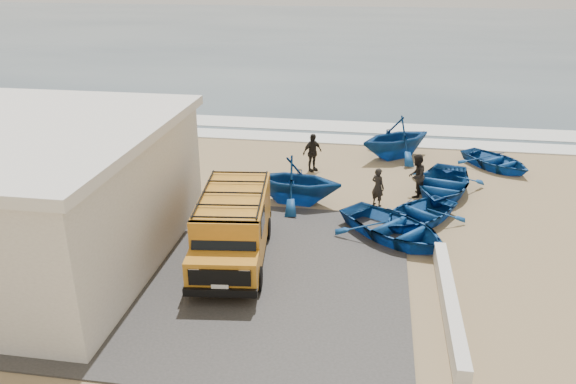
{
  "coord_description": "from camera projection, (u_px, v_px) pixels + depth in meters",
  "views": [
    {
      "loc": [
        2.73,
        -16.12,
        8.76
      ],
      "look_at": [
        -0.1,
        1.76,
        1.2
      ],
      "focal_mm": 35.0,
      "sensor_mm": 36.0,
      "label": 1
    }
  ],
  "objects": [
    {
      "name": "boat_mid_left",
      "position": [
        296.0,
        180.0,
        21.41
      ],
      "size": [
        3.9,
        3.48,
        1.87
      ],
      "primitive_type": "imported",
      "rotation": [
        0.0,
        0.0,
        1.44
      ],
      "color": "#124993",
      "rests_on": "ground"
    },
    {
      "name": "ground",
      "position": [
        283.0,
        246.0,
        18.46
      ],
      "size": [
        160.0,
        160.0,
        0.0
      ],
      "primitive_type": "plane",
      "color": "#9C835A"
    },
    {
      "name": "slab",
      "position": [
        206.0,
        271.0,
        16.92
      ],
      "size": [
        12.0,
        10.0,
        0.05
      ],
      "primitive_type": "cube",
      "color": "#3E3B39",
      "rests_on": "ground"
    },
    {
      "name": "surf_line",
      "position": [
        320.0,
        138.0,
        29.39
      ],
      "size": [
        180.0,
        1.6,
        0.06
      ],
      "primitive_type": "cube",
      "color": "white",
      "rests_on": "ground"
    },
    {
      "name": "ocean",
      "position": [
        357.0,
        35.0,
        69.5
      ],
      "size": [
        180.0,
        88.0,
        0.01
      ],
      "primitive_type": "cube",
      "color": "#385166",
      "rests_on": "ground"
    },
    {
      "name": "surf_wash",
      "position": [
        325.0,
        126.0,
        31.67
      ],
      "size": [
        180.0,
        2.2,
        0.04
      ],
      "primitive_type": "cube",
      "color": "white",
      "rests_on": "ground"
    },
    {
      "name": "building",
      "position": [
        26.0,
        195.0,
        16.89
      ],
      "size": [
        8.4,
        9.4,
        4.3
      ],
      "color": "silver",
      "rests_on": "ground"
    },
    {
      "name": "fisherman_middle",
      "position": [
        416.0,
        176.0,
        22.02
      ],
      "size": [
        0.88,
        1.0,
        1.72
      ],
      "primitive_type": "imported",
      "rotation": [
        0.0,
        0.0,
        -1.89
      ],
      "color": "black",
      "rests_on": "ground"
    },
    {
      "name": "boat_near_right",
      "position": [
        418.0,
        214.0,
        19.93
      ],
      "size": [
        4.17,
        4.31,
        0.73
      ],
      "primitive_type": "imported",
      "rotation": [
        0.0,
        0.0,
        -0.68
      ],
      "color": "#124993",
      "rests_on": "ground"
    },
    {
      "name": "boat_far_right",
      "position": [
        496.0,
        161.0,
        25.16
      ],
      "size": [
        4.04,
        4.15,
        0.7
      ],
      "primitive_type": "imported",
      "rotation": [
        0.0,
        0.0,
        0.71
      ],
      "color": "#124993",
      "rests_on": "ground"
    },
    {
      "name": "fisherman_front",
      "position": [
        378.0,
        187.0,
        21.22
      ],
      "size": [
        0.66,
        0.62,
        1.51
      ],
      "primitive_type": "imported",
      "rotation": [
        0.0,
        0.0,
        2.5
      ],
      "color": "black",
      "rests_on": "ground"
    },
    {
      "name": "parapet",
      "position": [
        449.0,
        304.0,
        14.9
      ],
      "size": [
        0.35,
        6.0,
        0.55
      ],
      "primitive_type": "cube",
      "color": "silver",
      "rests_on": "ground"
    },
    {
      "name": "van",
      "position": [
        233.0,
        225.0,
        17.23
      ],
      "size": [
        2.55,
        5.29,
        2.19
      ],
      "rotation": [
        0.0,
        0.0,
        0.11
      ],
      "color": "orange",
      "rests_on": "ground"
    },
    {
      "name": "boat_near_left",
      "position": [
        394.0,
        228.0,
        18.77
      ],
      "size": [
        5.0,
        4.88,
        0.85
      ],
      "primitive_type": "imported",
      "rotation": [
        0.0,
        0.0,
        0.86
      ],
      "color": "#124993",
      "rests_on": "ground"
    },
    {
      "name": "fisherman_back",
      "position": [
        312.0,
        152.0,
        24.69
      ],
      "size": [
        1.0,
        1.0,
        1.71
      ],
      "primitive_type": "imported",
      "rotation": [
        0.0,
        0.0,
        0.78
      ],
      "color": "black",
      "rests_on": "ground"
    },
    {
      "name": "boat_mid_right",
      "position": [
        443.0,
        184.0,
        22.39
      ],
      "size": [
        3.98,
        4.84,
        0.87
      ],
      "primitive_type": "imported",
      "rotation": [
        0.0,
        0.0,
        -0.25
      ],
      "color": "#124993",
      "rests_on": "ground"
    },
    {
      "name": "boat_far_left",
      "position": [
        396.0,
        137.0,
        26.33
      ],
      "size": [
        4.96,
        4.86,
        1.98
      ],
      "primitive_type": "imported",
      "rotation": [
        0.0,
        0.0,
        -0.92
      ],
      "color": "#124993",
      "rests_on": "ground"
    }
  ]
}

